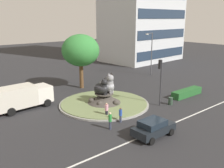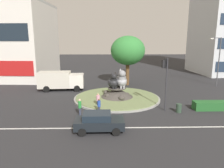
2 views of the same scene
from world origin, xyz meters
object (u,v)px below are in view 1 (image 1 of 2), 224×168
object	(u,v)px
pedestrian_pink_shirt	(107,110)
pedestrian_blue_shirt	(121,115)
streetlight_arm	(151,51)
pedestrian_green_shirt	(110,120)
traffic_light_mast	(160,73)
cat_statue_grey	(107,85)
broadleaf_tree_behind_island	(81,51)
delivery_box_truck	(22,96)
sedan_on_far_lane	(153,128)
cat_statue_black	(102,88)
litter_bin	(170,101)

from	to	relation	value
pedestrian_pink_shirt	pedestrian_blue_shirt	bearing A→B (deg)	4.15
streetlight_arm	pedestrian_green_shirt	world-z (taller)	streetlight_arm
traffic_light_mast	pedestrian_pink_shirt	xyz separation A→B (m)	(-7.05, 1.24, -3.23)
cat_statue_grey	traffic_light_mast	size ratio (longest dim) A/B	0.49
cat_statue_grey	broadleaf_tree_behind_island	bearing A→B (deg)	160.63
streetlight_arm	delivery_box_truck	distance (m)	24.81
pedestrian_pink_shirt	streetlight_arm	bearing A→B (deg)	118.13
sedan_on_far_lane	delivery_box_truck	size ratio (longest dim) A/B	0.61
cat_statue_grey	pedestrian_green_shirt	bearing A→B (deg)	-45.46
cat_statue_grey	pedestrian_blue_shirt	world-z (taller)	cat_statue_grey
cat_statue_black	pedestrian_blue_shirt	xyz separation A→B (m)	(-1.56, -5.12, -1.40)
delivery_box_truck	pedestrian_pink_shirt	bearing A→B (deg)	-57.55
traffic_light_mast	pedestrian_pink_shirt	distance (m)	7.85
cat_statue_grey	litter_bin	size ratio (longest dim) A/B	3.03
cat_statue_black	litter_bin	size ratio (longest dim) A/B	2.48
cat_statue_black	traffic_light_mast	xyz separation A→B (m)	(5.30, -4.34, 1.82)
pedestrian_green_shirt	pedestrian_blue_shirt	distance (m)	1.97
cat_statue_black	delivery_box_truck	bearing A→B (deg)	-140.11
broadleaf_tree_behind_island	pedestrian_pink_shirt	xyz separation A→B (m)	(-4.35, -11.42, -4.82)
cat_statue_grey	delivery_box_truck	world-z (taller)	cat_statue_grey
pedestrian_pink_shirt	sedan_on_far_lane	distance (m)	6.21
litter_bin	cat_statue_grey	bearing A→B (deg)	136.71
cat_statue_grey	traffic_light_mast	world-z (taller)	traffic_light_mast
pedestrian_blue_shirt	sedan_on_far_lane	xyz separation A→B (m)	(0.14, -4.18, 0.01)
pedestrian_pink_shirt	litter_bin	xyz separation A→B (m)	(8.43, -1.92, -0.36)
broadleaf_tree_behind_island	sedan_on_far_lane	world-z (taller)	broadleaf_tree_behind_island
broadleaf_tree_behind_island	sedan_on_far_lane	size ratio (longest dim) A/B	1.97
cat_statue_grey	streetlight_arm	size ratio (longest dim) A/B	0.35
pedestrian_blue_shirt	sedan_on_far_lane	distance (m)	4.19
pedestrian_pink_shirt	broadleaf_tree_behind_island	bearing A→B (deg)	158.05
traffic_light_mast	pedestrian_green_shirt	bearing A→B (deg)	87.80
cat_statue_grey	delivery_box_truck	xyz separation A→B (m)	(-8.72, 4.75, -0.85)
cat_statue_grey	pedestrian_green_shirt	size ratio (longest dim) A/B	1.60
pedestrian_pink_shirt	pedestrian_blue_shirt	distance (m)	2.02
litter_bin	broadleaf_tree_behind_island	bearing A→B (deg)	106.98
cat_statue_grey	sedan_on_far_lane	distance (m)	10.00
pedestrian_pink_shirt	pedestrian_blue_shirt	world-z (taller)	pedestrian_pink_shirt
cat_statue_black	pedestrian_pink_shirt	bearing A→B (deg)	-46.27
broadleaf_tree_behind_island	delivery_box_truck	xyz separation A→B (m)	(-10.26, -3.31, -4.11)
delivery_box_truck	litter_bin	bearing A→B (deg)	-38.62
cat_statue_black	delivery_box_truck	world-z (taller)	cat_statue_black
pedestrian_pink_shirt	delivery_box_truck	distance (m)	10.06
cat_statue_grey	pedestrian_pink_shirt	world-z (taller)	cat_statue_grey
pedestrian_green_shirt	broadleaf_tree_behind_island	bearing A→B (deg)	41.18
cat_statue_grey	pedestrian_blue_shirt	bearing A→B (deg)	-34.65
streetlight_arm	sedan_on_far_lane	distance (m)	24.98
streetlight_arm	cat_statue_grey	bearing A→B (deg)	17.21
broadleaf_tree_behind_island	streetlight_arm	distance (m)	14.37
pedestrian_green_shirt	sedan_on_far_lane	world-z (taller)	pedestrian_green_shirt
pedestrian_pink_shirt	pedestrian_green_shirt	bearing A→B (deg)	-33.66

